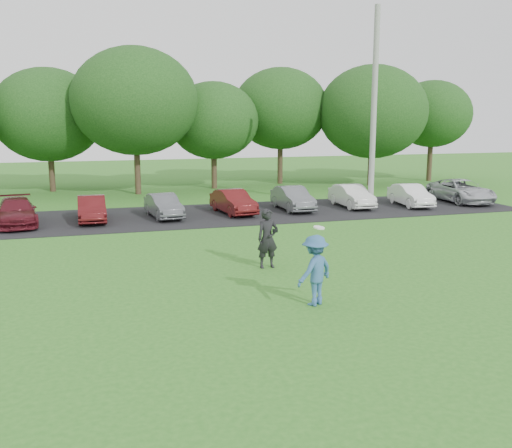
{
  "coord_description": "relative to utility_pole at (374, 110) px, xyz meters",
  "views": [
    {
      "loc": [
        -4.97,
        -13.12,
        4.55
      ],
      "look_at": [
        0.0,
        3.5,
        1.3
      ],
      "focal_mm": 40.0,
      "sensor_mm": 36.0,
      "label": 1
    }
  ],
  "objects": [
    {
      "name": "ground",
      "position": [
        -8.74,
        -12.53,
        -4.92
      ],
      "size": [
        100.0,
        100.0,
        0.0
      ],
      "primitive_type": "plane",
      "color": "#2B6B1E",
      "rests_on": "ground"
    },
    {
      "name": "parking_lot",
      "position": [
        -8.74,
        0.47,
        -4.9
      ],
      "size": [
        32.0,
        6.5,
        0.03
      ],
      "primitive_type": "cube",
      "color": "black",
      "rests_on": "ground"
    },
    {
      "name": "utility_pole",
      "position": [
        0.0,
        0.0,
        0.0
      ],
      "size": [
        0.28,
        0.28,
        9.84
      ],
      "primitive_type": "cylinder",
      "color": "gray",
      "rests_on": "ground"
    },
    {
      "name": "frisbee_player",
      "position": [
        -8.47,
        -13.15,
        -4.04
      ],
      "size": [
        1.3,
        1.11,
        2.02
      ],
      "color": "#325D8E",
      "rests_on": "ground"
    },
    {
      "name": "camera_bystander",
      "position": [
        -8.5,
        -9.45,
        -4.0
      ],
      "size": [
        0.69,
        0.47,
        1.83
      ],
      "color": "black",
      "rests_on": "ground"
    },
    {
      "name": "parked_cars",
      "position": [
        -8.49,
        0.44,
        -4.31
      ],
      "size": [
        30.8,
        4.8,
        1.22
      ],
      "color": "#581613",
      "rests_on": "parking_lot"
    },
    {
      "name": "tree_row",
      "position": [
        -7.23,
        10.23,
        -0.01
      ],
      "size": [
        42.39,
        9.85,
        8.64
      ],
      "color": "#38281C",
      "rests_on": "ground"
    }
  ]
}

